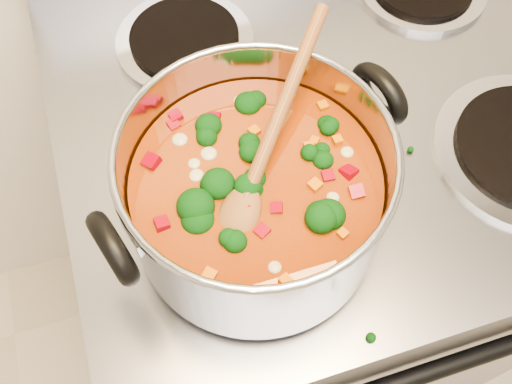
{
  "coord_description": "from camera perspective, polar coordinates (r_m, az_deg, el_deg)",
  "views": [
    {
      "loc": [
        -0.25,
        0.73,
        1.53
      ],
      "look_at": [
        -0.16,
        1.0,
        1.01
      ],
      "focal_mm": 40.0,
      "sensor_mm": 36.0,
      "label": 1
    }
  ],
  "objects": [
    {
      "name": "stockpot",
      "position": [
        0.6,
        0.04,
        -0.15
      ],
      "size": [
        0.34,
        0.28,
        0.17
      ],
      "rotation": [
        0.0,
        0.0,
        0.29
      ],
      "color": "#A6A6AE",
      "rests_on": "electric_range"
    },
    {
      "name": "wooden_spoon",
      "position": [
        0.57,
        0.52,
        3.23
      ],
      "size": [
        0.19,
        0.22,
        0.1
      ],
      "rotation": [
        0.0,
        0.0,
        0.87
      ],
      "color": "brown",
      "rests_on": "stockpot"
    },
    {
      "name": "cooktop_crumbs",
      "position": [
        0.67,
        -4.97,
        -4.48
      ],
      "size": [
        0.44,
        0.34,
        0.01
      ],
      "color": "black",
      "rests_on": "electric_range"
    },
    {
      "name": "electric_range",
      "position": [
        1.18,
        5.94,
        -4.09
      ],
      "size": [
        0.79,
        0.71,
        1.08
      ],
      "color": "gray",
      "rests_on": "ground"
    }
  ]
}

